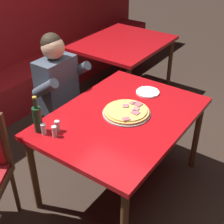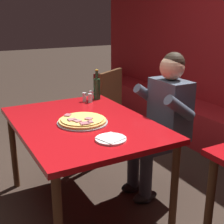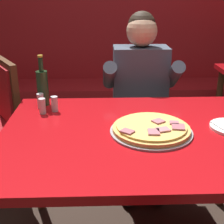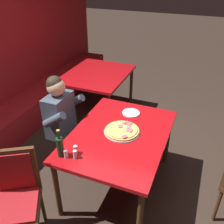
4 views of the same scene
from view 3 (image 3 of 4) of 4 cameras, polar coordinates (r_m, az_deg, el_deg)
The scene contains 9 objects.
booth_wall_panel at distance 3.56m, azimuth 1.21°, elevation 14.19°, with size 6.80×0.16×1.90m, color #A3191E.
booth_bench at distance 3.42m, azimuth 1.40°, elevation 1.44°, with size 6.46×0.48×0.46m, color #A3191E.
main_dining_table at distance 1.53m, azimuth 5.54°, elevation -6.11°, with size 1.36×0.99×0.78m.
pizza at distance 1.48m, azimuth 7.22°, elevation -3.10°, with size 0.39×0.39×0.05m.
beer_bottle at distance 1.84m, azimuth -12.57°, elevation 4.58°, with size 0.07×0.07×0.29m.
shaker_oregano at distance 1.81m, azimuth -12.94°, elevation 1.87°, with size 0.04×0.04×0.09m.
shaker_black_pepper at distance 1.75m, azimuth -10.45°, elevation 1.33°, with size 0.04×0.04×0.09m.
shaker_red_pepper_flakes at distance 1.73m, azimuth -12.61°, elevation 0.94°, with size 0.04×0.04×0.09m.
diner_seated_blue_shirt at distance 2.19m, azimuth 5.34°, elevation 2.78°, with size 0.53×0.53×1.27m.
Camera 3 is at (-0.19, -1.35, 1.41)m, focal length 50.00 mm.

